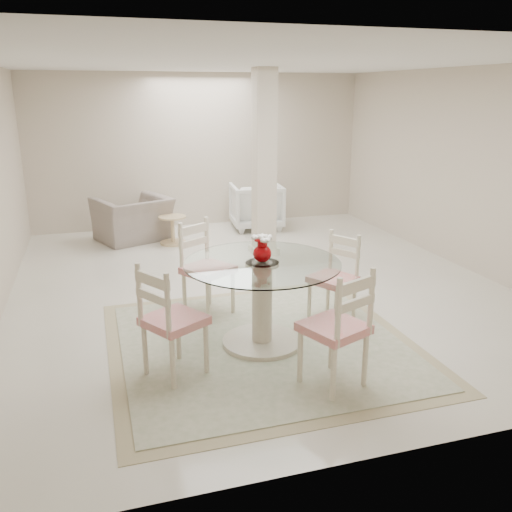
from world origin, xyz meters
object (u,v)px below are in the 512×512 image
object	(u,v)px
side_table	(173,231)
column	(264,165)
dining_chair_south	(341,321)
recliner_taupe	(133,219)
dining_chair_north	(203,261)
dining_chair_east	(337,271)
dining_table	(262,304)
armchair_white	(256,206)
red_vase	(262,249)
dining_chair_west	(167,314)

from	to	relation	value
side_table	column	bearing A→B (deg)	-38.13
dining_chair_south	recliner_taupe	world-z (taller)	dining_chair_south
dining_chair_south	recliner_taupe	size ratio (longest dim) A/B	1.05
dining_chair_north	dining_chair_south	distance (m)	2.05
dining_chair_east	column	bearing A→B (deg)	149.33
dining_table	dining_chair_north	distance (m)	1.04
dining_table	armchair_white	bearing A→B (deg)	73.72
red_vase	dining_chair_east	xyz separation A→B (m)	(0.95, 0.37, -0.43)
column	side_table	size ratio (longest dim) A/B	5.90
armchair_white	recliner_taupe	bearing A→B (deg)	11.24
side_table	red_vase	bearing A→B (deg)	-85.95
column	dining_chair_west	world-z (taller)	column
red_vase	recliner_taupe	size ratio (longest dim) A/B	0.24
red_vase	recliner_taupe	bearing A→B (deg)	101.32
armchair_white	side_table	world-z (taller)	armchair_white
red_vase	dining_chair_east	world-z (taller)	red_vase
dining_table	armchair_white	distance (m)	4.72
dining_chair_east	recliner_taupe	distance (m)	4.35
recliner_taupe	side_table	world-z (taller)	recliner_taupe
dining_chair_north	dining_chair_west	world-z (taller)	dining_chair_north
dining_chair_east	dining_chair_west	xyz separation A→B (m)	(-1.90, -0.74, 0.05)
recliner_taupe	armchair_white	distance (m)	2.20
red_vase	armchair_white	xyz separation A→B (m)	(1.32, 4.53, -0.57)
armchair_white	red_vase	bearing A→B (deg)	79.43
red_vase	dining_chair_north	distance (m)	1.09
armchair_white	column	bearing A→B (deg)	82.78
dining_chair_east	armchair_white	size ratio (longest dim) A/B	1.17
column	dining_chair_north	size ratio (longest dim) A/B	2.35
dining_chair_north	red_vase	bearing A→B (deg)	-100.01
red_vase	recliner_taupe	world-z (taller)	red_vase
red_vase	recliner_taupe	xyz separation A→B (m)	(-0.86, 4.32, -0.62)
column	dining_chair_south	xyz separation A→B (m)	(-0.60, -3.91, -0.74)
dining_table	red_vase	xyz separation A→B (m)	(0.00, -0.00, 0.55)
dining_table	armchair_white	world-z (taller)	dining_table
dining_chair_north	recliner_taupe	size ratio (longest dim) A/B	1.04
red_vase	side_table	bearing A→B (deg)	94.05
dining_chair_west	dining_chair_south	bearing A→B (deg)	-145.01
dining_chair_east	side_table	bearing A→B (deg)	168.63
column	dining_chair_north	world-z (taller)	column
dining_table	dining_chair_south	size ratio (longest dim) A/B	1.27
dining_chair_west	recliner_taupe	xyz separation A→B (m)	(0.09, 4.69, -0.24)
dining_table	red_vase	world-z (taller)	red_vase
dining_chair_west	dining_chair_south	distance (m)	1.44
dining_chair_north	dining_chair_south	size ratio (longest dim) A/B	0.99
dining_chair_north	dining_chair_east	bearing A→B (deg)	-55.30
dining_chair_west	dining_chair_south	world-z (taller)	dining_chair_south
dining_chair_west	dining_chair_south	size ratio (longest dim) A/B	0.98
column	armchair_white	distance (m)	1.88
dining_table	red_vase	bearing A→B (deg)	-18.43
recliner_taupe	side_table	distance (m)	0.73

